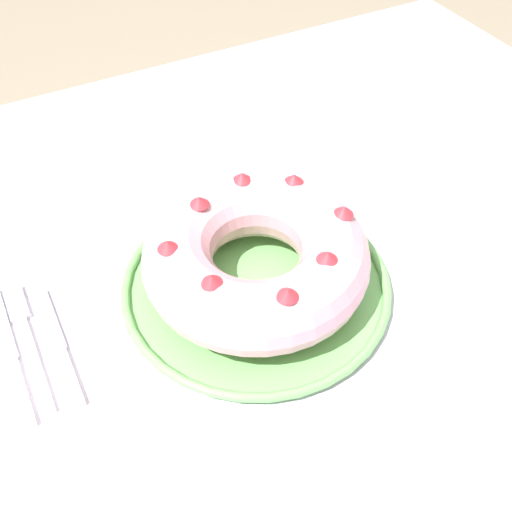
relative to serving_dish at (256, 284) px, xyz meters
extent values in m
plane|color=gray|center=(0.01, 0.01, -0.74)|extent=(8.00, 8.00, 0.00)
cube|color=silver|center=(0.01, 0.01, -0.02)|extent=(1.53, 1.19, 0.03)
cylinder|color=brown|center=(0.70, 0.53, -0.39)|extent=(0.06, 0.06, 0.70)
cylinder|color=#6BB760|center=(0.00, 0.00, 0.00)|extent=(0.34, 0.34, 0.01)
torus|color=#6BB760|center=(0.00, 0.00, 0.00)|extent=(0.35, 0.35, 0.01)
torus|color=#E09EAD|center=(0.00, 0.00, 0.05)|extent=(0.28, 0.28, 0.09)
cone|color=red|center=(-0.02, -0.10, 0.10)|extent=(0.03, 0.03, 0.01)
cone|color=red|center=(0.05, -0.08, 0.10)|extent=(0.03, 0.03, 0.01)
cone|color=red|center=(0.11, -0.02, 0.10)|extent=(0.03, 0.03, 0.01)
cone|color=red|center=(0.09, 0.06, 0.10)|extent=(0.03, 0.03, 0.01)
cone|color=red|center=(0.03, 0.09, 0.10)|extent=(0.03, 0.03, 0.01)
cone|color=red|center=(-0.04, 0.08, 0.10)|extent=(0.04, 0.04, 0.01)
cone|color=red|center=(-0.10, 0.02, 0.10)|extent=(0.03, 0.03, 0.01)
cone|color=red|center=(-0.08, -0.05, 0.10)|extent=(0.04, 0.04, 0.01)
cube|color=white|center=(-0.29, 0.02, -0.01)|extent=(0.01, 0.15, 0.01)
cube|color=silver|center=(-0.29, 0.12, -0.01)|extent=(0.02, 0.06, 0.01)
cube|color=white|center=(-0.31, -0.02, -0.01)|extent=(0.02, 0.10, 0.01)
cube|color=silver|center=(-0.31, 0.09, -0.01)|extent=(0.02, 0.12, 0.00)
cube|color=white|center=(-0.26, -0.02, -0.01)|extent=(0.02, 0.08, 0.01)
cube|color=silver|center=(-0.26, 0.07, -0.01)|extent=(0.02, 0.10, 0.00)
cube|color=#B2D1B7|center=(0.28, -0.02, -0.01)|extent=(0.14, 0.11, 0.00)
camera|label=1|loc=(-0.24, -0.45, 0.59)|focal=42.00mm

